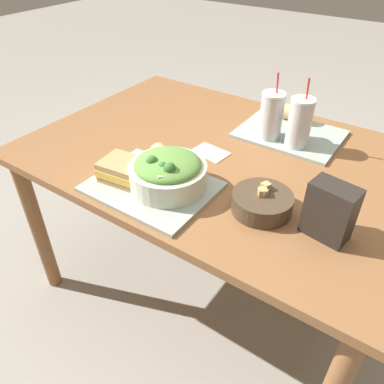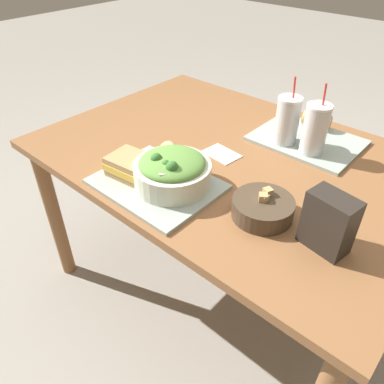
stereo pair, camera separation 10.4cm
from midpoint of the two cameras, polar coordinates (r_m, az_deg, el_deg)
The scene contains 13 objects.
ground_plane at distance 1.82m, azimuth 6.15°, elevation -13.94°, with size 12.00×12.00×0.00m, color gray.
dining_table at distance 1.39m, azimuth 7.81°, elevation 2.73°, with size 1.35×0.96×0.72m.
tray_near at distance 1.17m, azimuth -2.89°, elevation 1.15°, with size 0.37×0.29×0.01m.
tray_far at distance 1.48m, azimuth 19.03°, elevation 7.42°, with size 0.37×0.29×0.01m.
salad_bowl at distance 1.13m, azimuth -0.40°, elevation 3.23°, with size 0.24×0.24×0.12m.
soup_bowl at distance 1.06m, azimuth 13.50°, elevation -2.39°, with size 0.17×0.17×0.07m.
sandwich_near at distance 1.19m, azimuth -6.97°, elevation 3.96°, with size 0.14×0.13×0.06m.
baguette_near at distance 1.23m, azimuth -0.54°, elevation 5.32°, with size 0.12×0.10×0.06m.
baguette_far at distance 1.57m, azimuth 20.40°, elevation 10.20°, with size 0.10×0.06×0.06m.
drink_cup_dark at distance 1.40m, azimuth 16.38°, elevation 10.17°, with size 0.09×0.09×0.25m.
drink_cup_red at distance 1.36m, azimuth 20.33°, elevation 8.70°, with size 0.09×0.09×0.25m.
chip_bag at distance 0.99m, azimuth 22.98°, elevation -4.44°, with size 0.13×0.09×0.16m.
napkin_folded at distance 1.34m, azimuth 6.75°, elevation 5.71°, with size 0.13×0.10×0.00m.
Camera 2 is at (0.66, -0.95, 1.40)m, focal length 35.00 mm.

